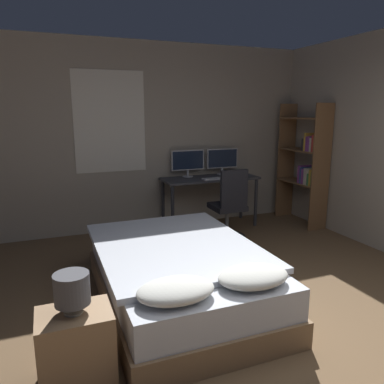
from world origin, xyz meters
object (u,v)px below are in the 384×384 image
bed (179,275)px  bedside_lamp (72,289)px  desk (210,184)px  computer_mouse (231,177)px  keyboard (215,179)px  office_chair (229,212)px  monitor_right (222,160)px  bookshelf (307,160)px  nightstand (76,348)px  monitor_left (188,161)px

bed → bedside_lamp: size_ratio=8.04×
desk → computer_mouse: (0.27, -0.17, 0.12)m
keyboard → desk: bearing=90.0°
desk → keyboard: keyboard is taller
computer_mouse → bedside_lamp: bearing=-133.2°
bed → office_chair: bearing=48.8°
bed → monitor_right: bearing=55.8°
desk → bookshelf: (1.42, -0.42, 0.35)m
bedside_lamp → office_chair: (2.18, 2.13, -0.27)m
bed → bookshelf: bookshelf is taller
desk → keyboard: 0.21m
nightstand → keyboard: 3.44m
nightstand → keyboard: bearing=50.1°
nightstand → bedside_lamp: 0.41m
bedside_lamp → bookshelf: size_ratio=0.14×
nightstand → office_chair: 3.05m
keyboard → bookshelf: (1.42, -0.25, 0.23)m
nightstand → keyboard: size_ratio=1.38×
desk → office_chair: 0.71m
office_chair → monitor_left: bearing=108.7°
monitor_left → bookshelf: size_ratio=0.28×
computer_mouse → office_chair: bearing=-120.2°
bed → nightstand: size_ratio=4.15×
nightstand → monitor_left: (1.89, 2.96, 0.74)m
bed → bookshelf: bearing=31.4°
bed → keyboard: (1.21, 1.86, 0.50)m
nightstand → desk: (2.18, 2.78, 0.41)m
nightstand → monitor_right: bearing=50.1°
bedside_lamp → monitor_right: bearing=50.1°
monitor_left → monitor_right: bearing=0.0°
monitor_right → bookshelf: size_ratio=0.28×
monitor_right → office_chair: (-0.29, -0.83, -0.61)m
nightstand → bedside_lamp: bearing=0.0°
bed → office_chair: office_chair is taller
monitor_right → bed: bearing=-124.2°
bed → bedside_lamp: bedside_lamp is taller
desk → monitor_left: monitor_left is taller
nightstand → monitor_left: monitor_left is taller
nightstand → monitor_left: 3.59m
bed → bedside_lamp: 1.29m
nightstand → keyboard: keyboard is taller
bedside_lamp → monitor_left: monitor_left is taller
bed → nightstand: (-0.97, -0.75, -0.02)m
keyboard → bookshelf: 1.46m
nightstand → bed: bearing=37.8°
monitor_right → office_chair: monitor_right is taller
keyboard → monitor_right: bearing=50.3°
bed → keyboard: keyboard is taller
office_chair → computer_mouse: bearing=59.8°
computer_mouse → keyboard: bearing=-180.0°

